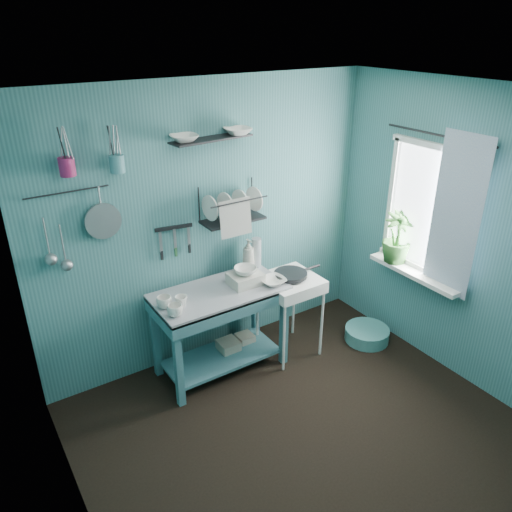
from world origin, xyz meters
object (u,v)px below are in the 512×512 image
mug_mid (181,301)px  water_bottle (256,252)px  dish_rack (233,203)px  storage_tin_small (245,343)px  utensil_cup_teal (117,164)px  mug_right (164,302)px  frying_pan (291,274)px  colander (103,221)px  work_counter (221,330)px  wash_tub (245,279)px  soap_bottle (248,255)px  utensil_cup_magenta (67,167)px  storage_tin_large (228,351)px  mug_left (175,310)px  potted_plant (397,238)px  hotplate_stand (289,315)px  floor_basin (367,334)px

mug_mid → water_bottle: bearing=17.3°
dish_rack → storage_tin_small: size_ratio=2.75×
utensil_cup_teal → water_bottle: bearing=-3.0°
mug_right → frying_pan: bearing=-5.7°
utensil_cup_teal → colander: bearing=168.6°
work_counter → water_bottle: (0.52, 0.22, 0.54)m
wash_tub → storage_tin_small: (0.05, 0.10, -0.76)m
soap_bottle → utensil_cup_magenta: utensil_cup_magenta is taller
soap_bottle → water_bottle: 0.10m
mug_right → water_bottle: bearing=12.2°
utensil_cup_teal → storage_tin_large: utensil_cup_teal is taller
utensil_cup_teal → mug_left: bearing=-68.2°
work_counter → potted_plant: 1.82m
hotplate_stand → storage_tin_large: size_ratio=3.58×
wash_tub → water_bottle: size_ratio=1.00×
mug_left → water_bottle: (1.00, 0.38, 0.09)m
work_counter → frying_pan: size_ratio=3.80×
dish_rack → mug_right: bearing=-166.3°
wash_tub → soap_bottle: size_ratio=0.94×
mug_right → storage_tin_large: 0.96m
utensil_cup_teal → mug_right: bearing=-60.8°
mug_mid → wash_tub: 0.63m
storage_tin_small → storage_tin_large: bearing=-171.5°
dish_rack → frying_pan: bearing=-45.0°
storage_tin_large → storage_tin_small: 0.20m
frying_pan → mug_right: bearing=174.3°
frying_pan → utensil_cup_teal: bearing=163.3°
mug_left → mug_right: (-0.02, 0.16, 0.00)m
storage_tin_small → wash_tub: bearing=-116.6°
water_bottle → mug_left: bearing=-159.2°
wash_tub → utensil_cup_magenta: 1.71m
mug_mid → potted_plant: size_ratio=0.21×
utensil_cup_teal → mug_mid: bearing=-50.9°
soap_bottle → frying_pan: bearing=-52.0°
wash_tub → utensil_cup_magenta: (-1.26, 0.30, 1.11)m
mug_left → colander: size_ratio=0.44×
work_counter → wash_tub: (0.25, -0.02, 0.45)m
work_counter → hotplate_stand: 0.68m
mug_left → storage_tin_large: bearing=19.9°
soap_bottle → utensil_cup_teal: 1.46m
wash_tub → colander: (-1.06, 0.33, 0.65)m
soap_bottle → floor_basin: (1.00, -0.60, -0.89)m
potted_plant → storage_tin_small: bearing=158.7°
mug_right → utensil_cup_magenta: bearing=151.0°
frying_pan → storage_tin_small: frying_pan is taller
mug_left → potted_plant: (2.12, -0.28, 0.22)m
mug_right → hotplate_stand: (1.17, -0.12, -0.46)m
mug_left → dish_rack: dish_rack is taller
mug_left → soap_bottle: 0.97m
hotplate_stand → storage_tin_large: (-0.57, 0.17, -0.28)m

